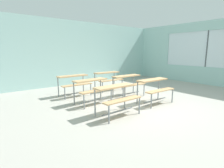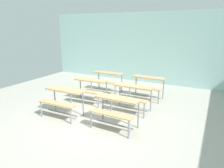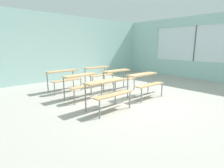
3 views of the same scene
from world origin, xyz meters
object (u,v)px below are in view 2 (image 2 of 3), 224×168
at_px(desk_bench_r1c0, 89,86).
at_px(desk_bench_r2c0, 107,78).
at_px(desk_bench_r1c1, 132,93).
at_px(desk_bench_r2c1, 147,83).
at_px(desk_bench_r0c0, 62,97).
at_px(desk_bench_r0c1, 115,106).

height_order(desk_bench_r1c0, desk_bench_r2c0, same).
xyz_separation_m(desk_bench_r1c1, desk_bench_r2c0, (-1.50, 1.23, 0.00)).
xyz_separation_m(desk_bench_r1c0, desk_bench_r2c0, (-0.01, 1.20, 0.00)).
bearing_deg(desk_bench_r2c1, desk_bench_r0c0, -121.78).
bearing_deg(desk_bench_r0c0, desk_bench_r2c0, 88.44).
bearing_deg(desk_bench_r1c1, desk_bench_r0c0, -140.94).
bearing_deg(desk_bench_r0c1, desk_bench_r1c0, 144.10).
bearing_deg(desk_bench_r1c0, desk_bench_r2c0, 88.04).
xyz_separation_m(desk_bench_r2c0, desk_bench_r2c1, (1.55, 0.02, 0.00)).
height_order(desk_bench_r0c1, desk_bench_r1c0, same).
relative_size(desk_bench_r0c0, desk_bench_r2c0, 1.01).
height_order(desk_bench_r1c0, desk_bench_r2c1, same).
relative_size(desk_bench_r0c0, desk_bench_r2c1, 1.00).
xyz_separation_m(desk_bench_r0c1, desk_bench_r1c1, (-0.04, 1.13, 0.00)).
relative_size(desk_bench_r1c1, desk_bench_r2c1, 1.00).
bearing_deg(desk_bench_r0c0, desk_bench_r1c0, 87.05).
distance_m(desk_bench_r0c1, desk_bench_r1c0, 1.92).
height_order(desk_bench_r1c1, desk_bench_r2c1, same).
distance_m(desk_bench_r0c0, desk_bench_r1c0, 1.23).
bearing_deg(desk_bench_r0c0, desk_bench_r2c1, 56.28).
bearing_deg(desk_bench_r1c0, desk_bench_r0c0, -94.78).
bearing_deg(desk_bench_r2c0, desk_bench_r0c1, -56.97).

